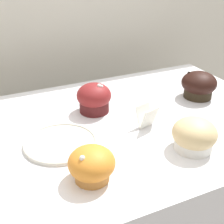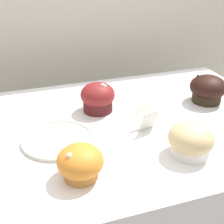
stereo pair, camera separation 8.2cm
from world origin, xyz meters
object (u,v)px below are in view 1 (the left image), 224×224
object	(u,v)px
muffin_front_center	(194,135)
serving_plate	(60,143)
muffin_back_right	(94,98)
muffin_front_left	(92,165)
muffin_front_right	(199,85)

from	to	relation	value
muffin_front_center	serving_plate	bearing A→B (deg)	151.96
muffin_front_center	serving_plate	world-z (taller)	muffin_front_center
muffin_back_right	serving_plate	bearing A→B (deg)	-137.95
muffin_back_right	muffin_front_left	bearing A→B (deg)	-112.92
muffin_front_center	muffin_front_right	xyz separation A→B (m)	(0.20, 0.23, 0.01)
muffin_front_left	muffin_front_right	xyz separation A→B (m)	(0.46, 0.23, 0.01)
muffin_back_right	serving_plate	distance (m)	0.19
muffin_front_left	muffin_front_right	size ratio (longest dim) A/B	0.88
muffin_front_center	muffin_back_right	xyz separation A→B (m)	(-0.14, 0.28, 0.01)
muffin_back_right	muffin_front_left	distance (m)	0.30
muffin_back_right	muffin_front_right	xyz separation A→B (m)	(0.34, -0.05, -0.00)
serving_plate	muffin_front_right	bearing A→B (deg)	9.39
muffin_front_left	serving_plate	xyz separation A→B (m)	(-0.02, 0.15, -0.03)
muffin_front_center	muffin_front_right	world-z (taller)	muffin_front_right
muffin_front_center	muffin_back_right	bearing A→B (deg)	116.96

